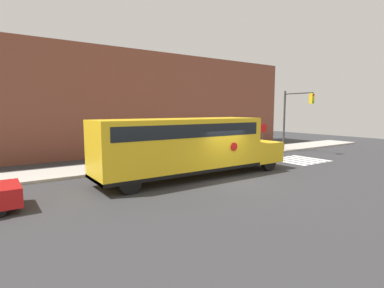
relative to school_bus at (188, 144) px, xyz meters
name	(u,v)px	position (x,y,z in m)	size (l,w,h in m)	color
ground_plane	(233,181)	(1.52, -1.80, -1.78)	(60.00, 60.00, 0.00)	#333335
sidewalk_strip	(168,161)	(1.52, 4.70, -1.71)	(44.00, 3.00, 0.15)	#B2ADA3
building_backdrop	(129,103)	(1.52, 11.20, 2.34)	(32.00, 4.00, 8.25)	brown
crosswalk_stripes	(299,160)	(9.69, 0.20, -1.78)	(3.30, 3.20, 0.01)	white
school_bus	(188,144)	(0.00, 0.00, 0.00)	(11.01, 2.57, 3.12)	yellow
stop_sign	(263,134)	(9.64, 3.58, -0.12)	(0.75, 0.10, 2.48)	#38383A
traffic_light	(293,112)	(12.28, 2.77, 1.60)	(0.28, 2.76, 5.13)	#38383A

